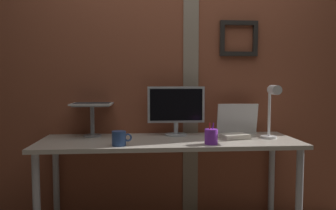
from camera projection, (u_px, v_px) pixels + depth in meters
name	position (u px, v px, depth m)	size (l,w,h in m)	color
brick_wall_back	(177.00, 67.00, 2.77)	(3.14, 0.16, 2.59)	brown
desk	(169.00, 150.00, 2.45)	(1.91, 0.61, 0.74)	beige
monitor	(176.00, 107.00, 2.61)	(0.45, 0.18, 0.39)	#ADB2B7
laptop_stand	(92.00, 115.00, 2.57)	(0.28, 0.22, 0.25)	gray
laptop	(93.00, 96.00, 2.63)	(0.32, 0.31, 0.25)	silver
whiteboard_panel	(237.00, 119.00, 2.69)	(0.33, 0.02, 0.25)	white
desk_lamp	(272.00, 106.00, 2.43)	(0.12, 0.20, 0.40)	white
pen_cup	(211.00, 137.00, 2.25)	(0.09, 0.09, 0.15)	purple
coffee_mug	(119.00, 138.00, 2.21)	(0.13, 0.09, 0.10)	#2D4C8C
paper_clutter_stack	(235.00, 136.00, 2.48)	(0.20, 0.14, 0.03)	silver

